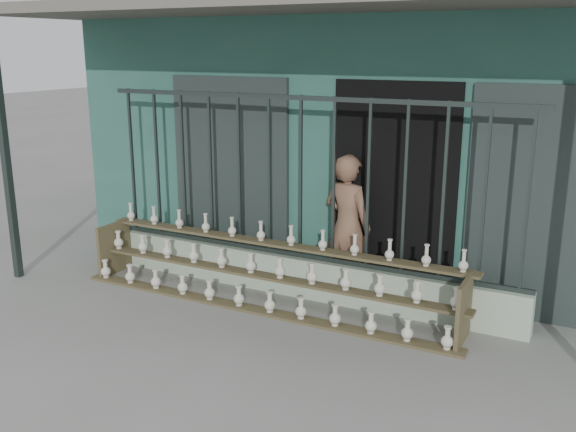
% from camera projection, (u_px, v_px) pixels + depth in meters
% --- Properties ---
extents(ground, '(60.00, 60.00, 0.00)m').
position_uv_depth(ground, '(241.00, 339.00, 6.21)').
color(ground, slate).
extents(workshop_building, '(7.40, 6.60, 3.21)m').
position_uv_depth(workshop_building, '(389.00, 125.00, 9.43)').
color(workshop_building, '#29574B').
rests_on(workshop_building, ground).
extents(parapet_wall, '(5.00, 0.20, 0.45)m').
position_uv_depth(parapet_wall, '(300.00, 276.00, 7.27)').
color(parapet_wall, '#A5B99F').
rests_on(parapet_wall, ground).
extents(security_fence, '(5.00, 0.04, 1.80)m').
position_uv_depth(security_fence, '(301.00, 179.00, 6.98)').
color(security_fence, '#283330').
rests_on(security_fence, parapet_wall).
extents(shelf_rack, '(4.50, 0.68, 0.85)m').
position_uv_depth(shelf_rack, '(265.00, 273.00, 6.98)').
color(shelf_rack, brown).
rests_on(shelf_rack, ground).
extents(elderly_woman, '(0.66, 0.52, 1.62)m').
position_uv_depth(elderly_woman, '(347.00, 226.00, 7.15)').
color(elderly_woman, brown).
rests_on(elderly_woman, ground).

